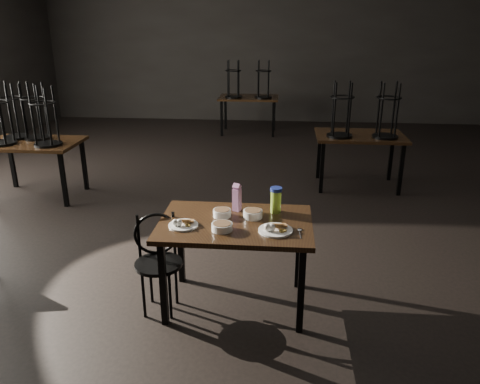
# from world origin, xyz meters

# --- Properties ---
(room) EXTENTS (12.00, 12.04, 3.22)m
(room) POSITION_xyz_m (-0.06, 0.01, 2.33)
(room) COLOR black
(room) RESTS_ON ground
(main_table) EXTENTS (1.20, 0.80, 0.75)m
(main_table) POSITION_xyz_m (0.03, -1.53, 0.67)
(main_table) COLOR black
(main_table) RESTS_ON ground
(plate_left) EXTENTS (0.23, 0.23, 0.07)m
(plate_left) POSITION_xyz_m (-0.36, -1.65, 0.77)
(plate_left) COLOR white
(plate_left) RESTS_ON main_table
(plate_right) EXTENTS (0.26, 0.26, 0.08)m
(plate_right) POSITION_xyz_m (0.35, -1.68, 0.77)
(plate_right) COLOR white
(plate_right) RESTS_ON main_table
(bowl_near) EXTENTS (0.14, 0.14, 0.06)m
(bowl_near) POSITION_xyz_m (-0.09, -1.43, 0.78)
(bowl_near) COLOR white
(bowl_near) RESTS_ON main_table
(bowl_far) EXTENTS (0.15, 0.15, 0.06)m
(bowl_far) POSITION_xyz_m (0.16, -1.43, 0.78)
(bowl_far) COLOR white
(bowl_far) RESTS_ON main_table
(bowl_big) EXTENTS (0.16, 0.16, 0.05)m
(bowl_big) POSITION_xyz_m (-0.05, -1.69, 0.78)
(bowl_big) COLOR white
(bowl_big) RESTS_ON main_table
(juice_carton) EXTENTS (0.08, 0.08, 0.24)m
(juice_carton) POSITION_xyz_m (0.02, -1.30, 0.86)
(juice_carton) COLOR #7E166C
(juice_carton) RESTS_ON main_table
(water_bottle) EXTENTS (0.13, 0.13, 0.21)m
(water_bottle) POSITION_xyz_m (0.34, -1.31, 0.86)
(water_bottle) COLOR #AFDF41
(water_bottle) RESTS_ON main_table
(spoon) EXTENTS (0.04, 0.18, 0.01)m
(spoon) POSITION_xyz_m (0.53, -1.65, 0.75)
(spoon) COLOR silver
(spoon) RESTS_ON main_table
(bentwood_chair) EXTENTS (0.41, 0.41, 0.79)m
(bentwood_chair) POSITION_xyz_m (-0.58, -1.61, 0.47)
(bentwood_chair) COLOR black
(bentwood_chair) RESTS_ON ground
(bg_table_left) EXTENTS (1.20, 0.80, 1.48)m
(bg_table_left) POSITION_xyz_m (-2.88, 0.76, 0.80)
(bg_table_left) COLOR black
(bg_table_left) RESTS_ON ground
(bg_table_right) EXTENTS (1.20, 0.80, 1.48)m
(bg_table_right) POSITION_xyz_m (1.45, 1.52, 0.75)
(bg_table_right) COLOR black
(bg_table_right) RESTS_ON ground
(bg_table_far) EXTENTS (1.20, 0.80, 1.48)m
(bg_table_far) POSITION_xyz_m (-0.33, 4.69, 0.75)
(bg_table_far) COLOR black
(bg_table_far) RESTS_ON ground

